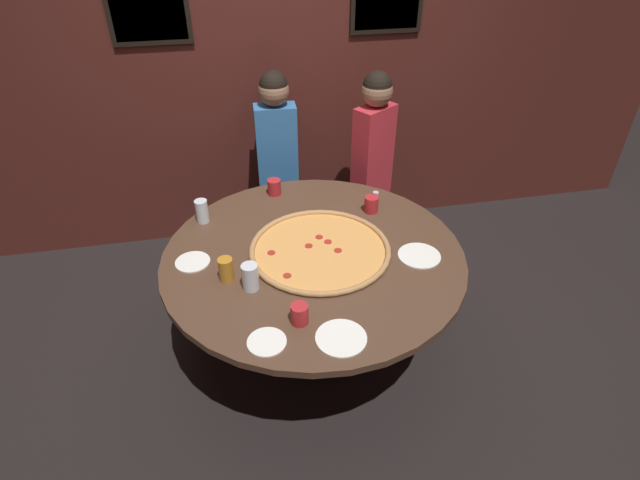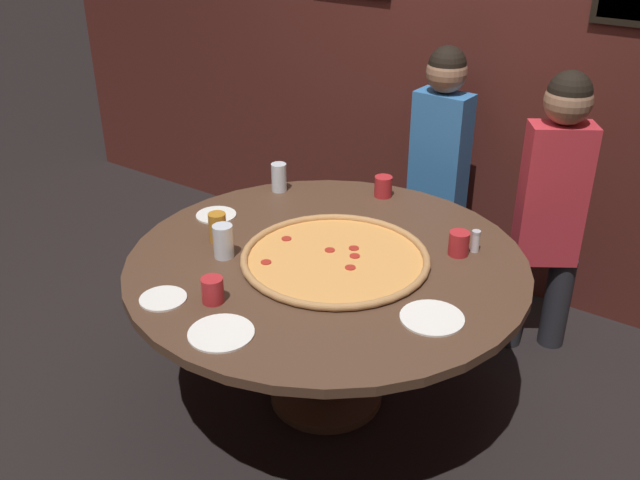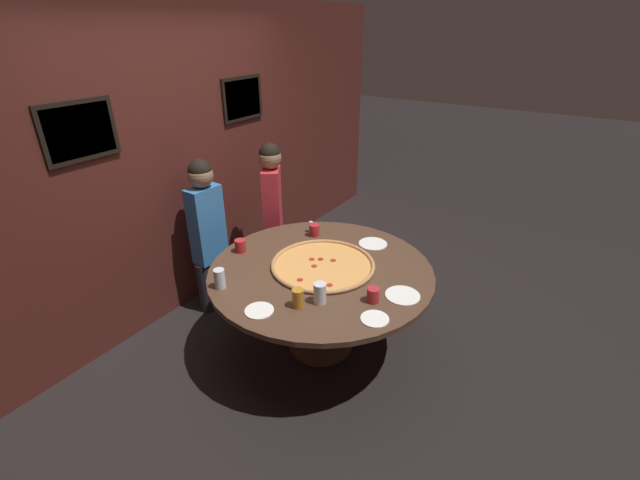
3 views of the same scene
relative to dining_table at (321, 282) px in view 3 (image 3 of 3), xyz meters
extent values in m
plane|color=black|center=(0.00, 0.00, -0.62)|extent=(24.00, 24.00, 0.00)
cube|color=#4C1E19|center=(0.00, 1.45, 0.68)|extent=(6.40, 0.06, 2.60)
cube|color=black|center=(-0.80, 1.40, 1.13)|extent=(0.52, 0.02, 0.40)
cube|color=slate|center=(-0.80, 1.40, 1.13)|extent=(0.46, 0.01, 0.34)
cube|color=black|center=(0.80, 1.40, 1.13)|extent=(0.52, 0.02, 0.40)
cube|color=#B2A893|center=(0.80, 1.40, 1.13)|extent=(0.46, 0.01, 0.34)
cylinder|color=#4C3323|center=(0.00, 0.00, 0.10)|extent=(1.69, 1.69, 0.04)
cylinder|color=#4C3323|center=(0.00, 0.00, -0.27)|extent=(0.16, 0.16, 0.70)
cylinder|color=#4C3323|center=(0.00, 0.00, -0.60)|extent=(0.52, 0.52, 0.04)
cylinder|color=#E0994C|center=(0.04, 0.01, 0.13)|extent=(0.76, 0.76, 0.01)
torus|color=#B27F4C|center=(0.04, 0.01, 0.14)|extent=(0.80, 0.80, 0.03)
cylinder|color=#A8281E|center=(0.06, 0.12, 0.13)|extent=(0.04, 0.04, 0.00)
cylinder|color=#A8281E|center=(0.10, 0.07, 0.13)|extent=(0.04, 0.04, 0.00)
cylinder|color=#A8281E|center=(0.13, -0.03, 0.13)|extent=(0.04, 0.04, 0.00)
cylinder|color=#A8281E|center=(-0.18, -0.19, 0.13)|extent=(0.04, 0.04, 0.00)
cylinder|color=#A8281E|center=(-0.02, 0.05, 0.13)|extent=(0.04, 0.04, 0.00)
cylinder|color=#A8281E|center=(-0.23, 0.03, 0.13)|extent=(0.04, 0.04, 0.00)
cylinder|color=#B22328|center=(0.44, 0.35, 0.17)|extent=(0.09, 0.09, 0.10)
cylinder|color=#BC7A23|center=(-0.49, -0.14, 0.18)|extent=(0.08, 0.08, 0.13)
cylinder|color=silver|center=(-0.60, 0.45, 0.19)|extent=(0.08, 0.08, 0.14)
cylinder|color=#B22328|center=(-0.13, 0.69, 0.17)|extent=(0.09, 0.09, 0.10)
cylinder|color=#B22328|center=(-0.17, -0.52, 0.17)|extent=(0.08, 0.08, 0.10)
cylinder|color=silver|center=(-0.37, -0.23, 0.19)|extent=(0.09, 0.09, 0.14)
cylinder|color=white|center=(0.57, -0.15, 0.12)|extent=(0.24, 0.24, 0.01)
cylinder|color=white|center=(0.00, -0.66, 0.12)|extent=(0.24, 0.24, 0.01)
cylinder|color=white|center=(-0.66, 0.04, 0.12)|extent=(0.19, 0.19, 0.01)
cylinder|color=white|center=(-0.33, -0.62, 0.12)|extent=(0.18, 0.18, 0.01)
cylinder|color=silver|center=(0.48, 0.42, 0.16)|extent=(0.04, 0.04, 0.08)
cylinder|color=#B7B7BC|center=(0.48, 0.42, 0.21)|extent=(0.04, 0.04, 0.01)
cylinder|color=#232328|center=(0.72, 1.02, -0.37)|extent=(0.18, 0.18, 0.49)
cylinder|color=#232328|center=(0.53, 0.90, -0.37)|extent=(0.18, 0.18, 0.49)
cube|color=red|center=(0.62, 0.96, 0.22)|extent=(0.33, 0.29, 0.69)
sphere|color=#8C664C|center=(0.62, 0.96, 0.67)|extent=(0.21, 0.21, 0.21)
sphere|color=black|center=(0.62, 0.96, 0.71)|extent=(0.20, 0.20, 0.20)
cylinder|color=#232328|center=(0.06, 1.14, -0.38)|extent=(0.14, 0.14, 0.49)
cylinder|color=#232328|center=(-0.16, 1.15, -0.38)|extent=(0.14, 0.14, 0.49)
cube|color=#3370B2|center=(-0.05, 1.15, 0.21)|extent=(0.30, 0.17, 0.68)
sphere|color=#8C664C|center=(-0.05, 1.15, 0.66)|extent=(0.21, 0.21, 0.21)
sphere|color=black|center=(-0.05, 1.15, 0.69)|extent=(0.19, 0.19, 0.19)
camera|label=1|loc=(-0.41, -2.19, 1.80)|focal=28.00mm
camera|label=2|loc=(1.47, -2.16, 1.59)|focal=40.00mm
camera|label=3|loc=(-2.32, -1.51, 1.79)|focal=24.00mm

